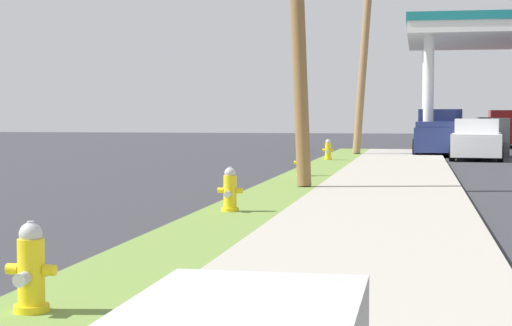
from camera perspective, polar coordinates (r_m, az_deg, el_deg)
The scene contains 8 objects.
fire_hydrant_nearest at distance 7.38m, azimuth -14.51°, elevation -6.94°, with size 0.42×0.37×0.74m.
fire_hydrant_second at distance 14.52m, azimuth -1.71°, elevation -1.90°, with size 0.42×0.38×0.74m.
fire_hydrant_third at distance 23.00m, azimuth 3.02°, elevation -0.03°, with size 0.42×0.37×0.74m.
fire_hydrant_fourth at distance 31.20m, azimuth 4.74°, elevation 0.81°, with size 0.42×0.37×0.74m.
utility_pole_background at distance 36.78m, azimuth 7.16°, elevation 8.26°, with size 1.23×1.83×9.60m.
car_white_by_near_pump at distance 34.72m, azimuth 14.23°, elevation 1.41°, with size 2.23×4.62×1.57m.
truck_red_at_forecourt at distance 48.77m, azimuth 16.02°, elevation 2.09°, with size 2.15×5.41×1.97m.
truck_navy_on_apron at distance 38.10m, azimuth 11.94°, elevation 1.88°, with size 2.29×5.46×1.97m.
Camera 1 is at (3.62, -1.42, 1.73)m, focal length 61.16 mm.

